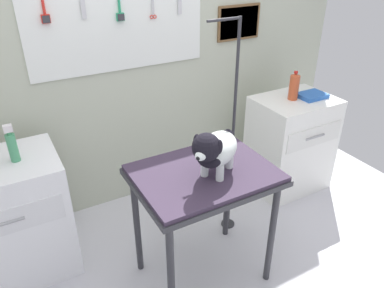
{
  "coord_description": "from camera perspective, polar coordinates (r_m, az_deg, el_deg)",
  "views": [
    {
      "loc": [
        -1.05,
        -1.5,
        2.1
      ],
      "look_at": [
        -0.12,
        0.17,
        1.04
      ],
      "focal_mm": 34.99,
      "sensor_mm": 36.0,
      "label": 1
    }
  ],
  "objects": [
    {
      "name": "ground",
      "position": [
        2.8,
        4.17,
        -20.38
      ],
      "size": [
        4.4,
        4.0,
        0.04
      ],
      "primitive_type": "cube",
      "color": "silver"
    },
    {
      "name": "rear_wall_panel",
      "position": [
        3.11,
        -8.1,
        11.08
      ],
      "size": [
        4.0,
        0.11,
        2.3
      ],
      "color": "#B4BAA5",
      "rests_on": "ground"
    },
    {
      "name": "grooming_table",
      "position": [
        2.32,
        1.85,
        -6.17
      ],
      "size": [
        0.85,
        0.64,
        0.87
      ],
      "color": "#2D2D33",
      "rests_on": "ground"
    },
    {
      "name": "grooming_arm",
      "position": [
        2.76,
        6.07,
        0.25
      ],
      "size": [
        0.29,
        0.11,
        1.68
      ],
      "color": "#2D2D33",
      "rests_on": "ground"
    },
    {
      "name": "dog",
      "position": [
        2.14,
        3.44,
        -0.9
      ],
      "size": [
        0.42,
        0.35,
        0.32
      ],
      "color": "white",
      "rests_on": "grooming_table"
    },
    {
      "name": "counter_left",
      "position": [
        2.85,
        -26.52,
        -10.43
      ],
      "size": [
        0.8,
        0.58,
        0.88
      ],
      "color": "white",
      "rests_on": "ground"
    },
    {
      "name": "cabinet_right",
      "position": [
        3.55,
        14.71,
        0.05
      ],
      "size": [
        0.68,
        0.54,
        0.88
      ],
      "color": "white",
      "rests_on": "ground"
    },
    {
      "name": "detangler_spray",
      "position": [
        2.54,
        -25.72,
        -0.22
      ],
      "size": [
        0.06,
        0.06,
        0.25
      ],
      "color": "#479B6A",
      "rests_on": "counter_left"
    },
    {
      "name": "soda_bottle",
      "position": [
        3.31,
        15.3,
        8.45
      ],
      "size": [
        0.08,
        0.08,
        0.25
      ],
      "color": "#BD4D2A",
      "rests_on": "cabinet_right"
    },
    {
      "name": "supply_tray",
      "position": [
        3.43,
        17.82,
        7.06
      ],
      "size": [
        0.24,
        0.18,
        0.04
      ],
      "color": "blue",
      "rests_on": "cabinet_right"
    }
  ]
}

